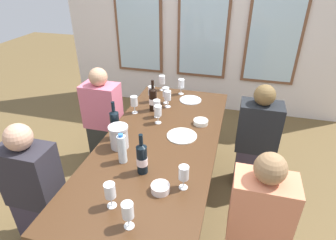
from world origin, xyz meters
TOP-DOWN VIEW (x-y plane):
  - ground_plane at (0.00, 0.00)m, footprint 12.00×12.00m
  - back_wall_with_windows at (0.00, 2.20)m, footprint 4.14×0.10m
  - dining_table at (0.00, 0.00)m, footprint 0.94×2.16m
  - white_plate_0 at (0.10, 0.82)m, footprint 0.23×0.23m
  - white_plate_1 at (0.16, 0.12)m, footprint 0.26×0.26m
  - metal_pitcher at (-0.28, -0.16)m, footprint 0.16×0.16m
  - wine_bottle_0 at (-0.01, -0.40)m, footprint 0.08×0.08m
  - wine_bottle_1 at (-0.22, 0.51)m, footprint 0.08×0.08m
  - wine_bottle_2 at (-0.37, -0.04)m, footprint 0.08×0.08m
  - tasting_bowl_0 at (0.17, -0.55)m, footprint 0.12×0.12m
  - tasting_bowl_1 at (0.28, 0.36)m, footprint 0.13×0.13m
  - water_bottle at (-0.19, -0.33)m, footprint 0.06×0.06m
  - wine_glass_0 at (-0.10, 0.28)m, footprint 0.07×0.07m
  - wine_glass_1 at (-0.03, 0.96)m, footprint 0.07×0.07m
  - wine_glass_2 at (0.31, -0.48)m, footprint 0.07×0.07m
  - wine_glass_3 at (-0.27, 1.01)m, footprint 0.07×0.07m
  - wine_glass_4 at (-0.37, 0.41)m, footprint 0.07×0.07m
  - wine_glass_5 at (0.08, -0.86)m, footprint 0.07×0.07m
  - wine_glass_6 at (-0.29, 0.69)m, footprint 0.07×0.07m
  - wine_glass_7 at (-0.10, 0.62)m, footprint 0.07×0.07m
  - wine_glass_8 at (-0.14, 0.39)m, footprint 0.07×0.07m
  - wine_glass_9 at (-0.14, 0.70)m, footprint 0.07×0.07m
  - wine_glass_10 at (-0.08, -0.75)m, footprint 0.07×0.07m
  - seated_person_0 at (-0.81, 0.56)m, footprint 0.38×0.24m
  - seated_person_1 at (0.81, 0.53)m, footprint 0.38×0.24m
  - seated_person_2 at (-0.81, -0.59)m, footprint 0.38×0.24m
  - seated_person_3 at (0.81, -0.49)m, footprint 0.38×0.24m

SIDE VIEW (x-z plane):
  - ground_plane at x=0.00m, z-range 0.00..0.00m
  - seated_person_0 at x=-0.81m, z-range -0.03..1.08m
  - seated_person_1 at x=0.81m, z-range -0.03..1.08m
  - seated_person_2 at x=-0.81m, z-range -0.03..1.08m
  - seated_person_3 at x=0.81m, z-range -0.03..1.08m
  - dining_table at x=0.00m, z-range 0.30..1.04m
  - white_plate_0 at x=0.10m, z-range 0.74..0.75m
  - white_plate_1 at x=0.16m, z-range 0.74..0.75m
  - tasting_bowl_1 at x=0.28m, z-range 0.74..0.78m
  - tasting_bowl_0 at x=0.17m, z-range 0.74..0.79m
  - metal_pitcher at x=-0.28m, z-range 0.74..0.93m
  - water_bottle at x=-0.19m, z-range 0.73..0.97m
  - wine_glass_8 at x=-0.14m, z-range 0.77..0.94m
  - wine_glass_6 at x=-0.29m, z-range 0.77..0.94m
  - wine_glass_0 at x=-0.10m, z-range 0.77..0.94m
  - wine_glass_10 at x=-0.08m, z-range 0.77..0.94m
  - wine_glass_7 at x=-0.10m, z-range 0.77..0.94m
  - wine_glass_1 at x=-0.03m, z-range 0.77..0.94m
  - wine_glass_9 at x=-0.14m, z-range 0.77..0.94m
  - wine_bottle_0 at x=-0.01m, z-range 0.70..1.02m
  - wine_bottle_1 at x=-0.22m, z-range 0.70..1.02m
  - wine_glass_2 at x=0.31m, z-range 0.77..0.95m
  - wine_glass_3 at x=-0.27m, z-range 0.77..0.95m
  - wine_glass_4 at x=-0.37m, z-range 0.77..0.95m
  - wine_glass_5 at x=0.08m, z-range 0.77..0.95m
  - wine_bottle_2 at x=-0.37m, z-range 0.70..1.04m
  - back_wall_with_windows at x=0.00m, z-range 0.00..2.90m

